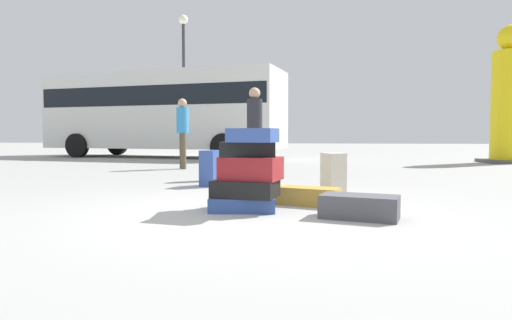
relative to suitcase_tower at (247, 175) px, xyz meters
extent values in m
plane|color=#9E9E99|center=(-0.06, -0.32, -0.40)|extent=(80.00, 80.00, 0.00)
cube|color=#334F99|center=(-0.06, 0.01, -0.33)|extent=(0.77, 0.59, 0.16)
cube|color=black|center=(-0.02, -0.02, -0.15)|extent=(0.75, 0.58, 0.19)
cube|color=maroon|center=(0.04, 0.02, 0.07)|extent=(0.72, 0.57, 0.26)
cube|color=black|center=(-0.01, 0.07, 0.28)|extent=(0.66, 0.51, 0.17)
cube|color=#334F99|center=(0.08, -0.14, 0.44)|extent=(0.56, 0.44, 0.15)
cube|color=#B28C33|center=(0.07, 1.00, -0.13)|extent=(0.25, 0.31, 0.55)
cube|color=#4C4C51|center=(1.19, -0.32, -0.29)|extent=(0.84, 0.58, 0.24)
cube|color=#334F99|center=(-0.94, 2.32, -0.11)|extent=(0.38, 0.48, 0.59)
cube|color=beige|center=(1.00, 1.31, -0.11)|extent=(0.36, 0.42, 0.60)
cube|color=#B28C33|center=(0.67, 0.49, -0.30)|extent=(0.80, 0.55, 0.22)
cylinder|color=brown|center=(-2.56, 5.96, 0.04)|extent=(0.12, 0.12, 0.89)
cylinder|color=brown|center=(-2.46, 5.76, 0.04)|extent=(0.12, 0.12, 0.89)
cylinder|color=#338CCC|center=(-2.51, 5.86, 0.80)|extent=(0.30, 0.30, 0.64)
sphere|color=tan|center=(-2.51, 5.86, 1.23)|extent=(0.22, 0.22, 0.22)
cylinder|color=black|center=(-0.45, 3.77, 0.04)|extent=(0.12, 0.12, 0.90)
cylinder|color=black|center=(-0.37, 3.57, 0.04)|extent=(0.12, 0.12, 0.90)
cylinder|color=#26262D|center=(-0.41, 3.67, 0.81)|extent=(0.30, 0.30, 0.64)
sphere|color=tan|center=(-0.41, 3.67, 1.24)|extent=(0.22, 0.22, 0.22)
cylinder|color=yellow|center=(6.55, 9.45, 1.27)|extent=(1.01, 1.01, 3.35)
sphere|color=yellow|center=(6.55, 9.45, 3.34)|extent=(0.78, 0.78, 0.78)
cube|color=#4C4C4C|center=(6.55, 9.45, -0.35)|extent=(1.41, 1.41, 0.10)
cube|color=silver|center=(-4.96, 11.52, 1.35)|extent=(9.43, 4.13, 2.80)
cube|color=black|center=(-4.96, 11.52, 1.84)|extent=(9.25, 4.11, 0.70)
cylinder|color=black|center=(-1.81, 12.20, 0.05)|extent=(0.93, 0.41, 0.90)
cylinder|color=black|center=(-2.27, 9.74, 0.05)|extent=(0.93, 0.41, 0.90)
cylinder|color=black|center=(-7.64, 13.29, 0.05)|extent=(0.93, 0.41, 0.90)
cylinder|color=black|center=(-8.10, 10.83, 0.05)|extent=(0.93, 0.41, 0.90)
cylinder|color=#333338|center=(-4.23, 11.79, 2.15)|extent=(0.12, 0.12, 5.11)
sphere|color=#F2F2CC|center=(-4.23, 11.79, 4.82)|extent=(0.36, 0.36, 0.36)
camera|label=1|loc=(0.74, -4.88, 0.44)|focal=31.27mm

